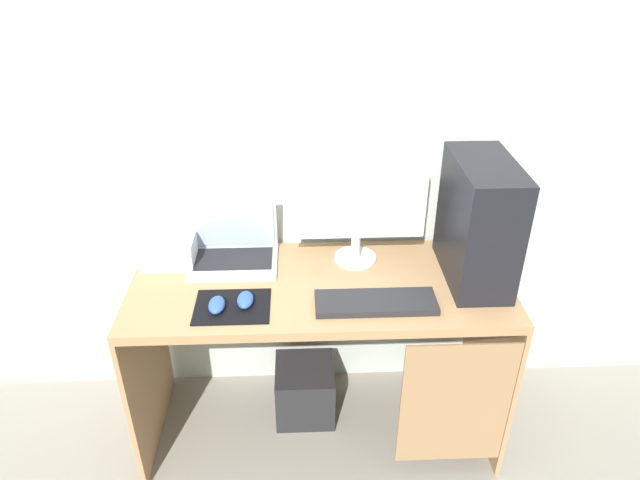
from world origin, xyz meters
name	(u,v)px	position (x,y,z in m)	size (l,w,h in m)	color
ground_plane	(320,424)	(0.00, 0.00, 0.00)	(8.00, 8.00, 0.00)	gray
wall_back	(317,107)	(0.00, 0.33, 1.30)	(4.00, 0.05, 2.60)	beige
desk	(325,317)	(0.02, -0.01, 0.59)	(1.39, 0.58, 0.75)	#A37A51
pc_tower	(479,222)	(0.57, 0.03, 0.97)	(0.20, 0.41, 0.45)	black
monitor	(357,208)	(0.14, 0.15, 0.98)	(0.51, 0.16, 0.41)	silver
laptop	(234,249)	(-0.33, 0.17, 0.79)	(0.34, 0.24, 0.24)	#B7BCC6
projector	(168,252)	(-0.58, 0.15, 0.80)	(0.20, 0.14, 0.10)	white
keyboard	(376,302)	(0.19, -0.15, 0.76)	(0.42, 0.14, 0.02)	#232326
mousepad	(232,306)	(-0.31, -0.14, 0.75)	(0.26, 0.20, 0.01)	black
mouse_left	(245,300)	(-0.26, -0.13, 0.77)	(0.06, 0.10, 0.03)	#2D51B2
mouse_right	(217,305)	(-0.36, -0.15, 0.77)	(0.06, 0.10, 0.03)	#2D51B2
subwoofer	(305,390)	(-0.06, 0.08, 0.12)	(0.25, 0.25, 0.25)	#232326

